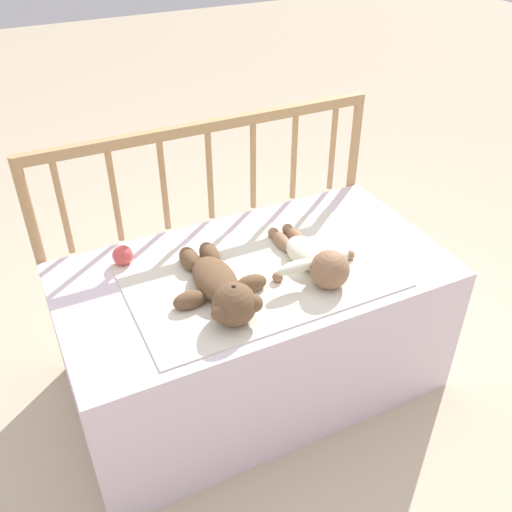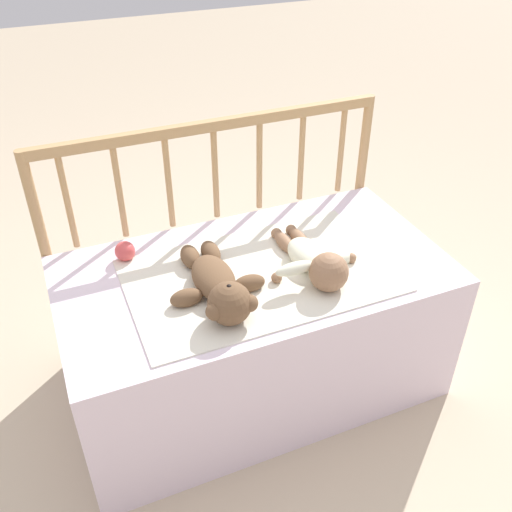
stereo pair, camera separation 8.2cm
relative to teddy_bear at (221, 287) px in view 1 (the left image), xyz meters
The scene contains 7 objects.
ground_plane 0.60m from the teddy_bear, 31.13° to the left, with size 12.00×12.00×0.00m, color #C6B293.
crib_mattress 0.36m from the teddy_bear, 31.13° to the left, with size 1.27×0.68×0.52m.
crib_rail 0.49m from the teddy_bear, 71.02° to the left, with size 1.27×0.04×0.90m.
blanket 0.18m from the teddy_bear, 17.92° to the left, with size 0.84×0.52×0.01m.
teddy_bear is the anchor object (origin of this frame).
baby 0.33m from the teddy_bear, ahead, with size 0.32×0.40×0.12m.
toy_ball 0.38m from the teddy_bear, 124.94° to the left, with size 0.07×0.07×0.07m.
Camera 1 is at (-0.65, -1.34, 1.63)m, focal length 40.00 mm.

